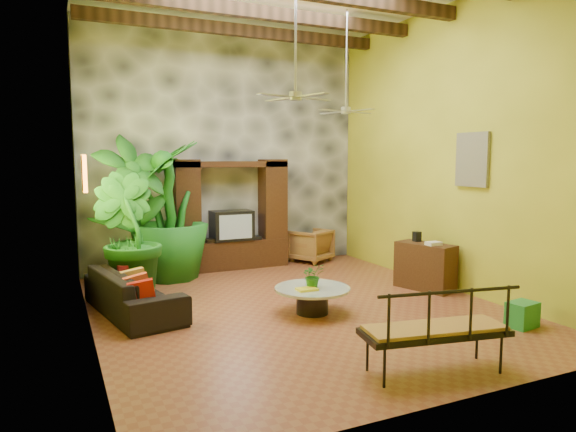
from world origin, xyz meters
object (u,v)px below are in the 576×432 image
side_console (425,266)px  green_bin (522,315)px  ceiling_fan_front (296,81)px  wicker_armchair (311,245)px  tall_plant_c (169,211)px  tall_plant_a (135,210)px  entertainment_center (231,223)px  sofa (134,292)px  iron_bench (439,327)px  ceiling_fan_back (346,99)px  coffee_table (312,297)px  tall_plant_b (127,237)px

side_console → green_bin: 2.23m
ceiling_fan_front → wicker_armchair: 5.04m
wicker_armchair → green_bin: 5.30m
tall_plant_c → tall_plant_a: bearing=-161.4°
entertainment_center → sofa: 3.45m
tall_plant_c → sofa: bearing=-115.5°
iron_bench → side_console: (2.28, 2.97, -0.12)m
ceiling_fan_back → coffee_table: (-1.53, -1.62, -3.15)m
ceiling_fan_front → tall_plant_a: size_ratio=0.67×
coffee_table → side_console: bearing=10.2°
tall_plant_a → side_console: bearing=-28.4°
wicker_armchair → entertainment_center: bearing=-30.2°
tall_plant_c → green_bin: size_ratio=6.60×
coffee_table → green_bin: size_ratio=2.82×
sofa → tall_plant_c: tall_plant_c is taller
side_console → coffee_table: bearing=173.4°
entertainment_center → tall_plant_a: 2.18m
side_console → green_bin: side_console is taller
ceiling_fan_front → ceiling_fan_back: same height
tall_plant_c → entertainment_center: bearing=15.9°
sofa → side_console: (4.92, -0.68, 0.09)m
tall_plant_b → tall_plant_c: (0.94, 1.25, 0.27)m
side_console → ceiling_fan_back: bearing=112.5°
coffee_table → iron_bench: 2.55m
sofa → coffee_table: size_ratio=1.97×
tall_plant_a → tall_plant_c: 0.70m
ceiling_fan_back → coffee_table: ceiling_fan_back is taller
ceiling_fan_back → iron_bench: bearing=-107.6°
ceiling_fan_front → green_bin: 4.53m
wicker_armchair → coffee_table: size_ratio=0.72×
entertainment_center → tall_plant_c: tall_plant_c is taller
sofa → tall_plant_a: (0.31, 1.81, 1.06)m
tall_plant_a → iron_bench: (2.34, -5.47, -0.85)m
ceiling_fan_back → sofa: (-3.96, -0.49, -3.08)m
tall_plant_b → iron_bench: (2.62, -4.44, -0.52)m
entertainment_center → tall_plant_a: tall_plant_a is taller
side_console → tall_plant_c: bearing=128.7°
ceiling_fan_front → tall_plant_a: (-1.85, 2.92, -2.02)m
entertainment_center → tall_plant_c: (-1.39, -0.40, 0.36)m
tall_plant_a → iron_bench: bearing=-66.9°
entertainment_center → tall_plant_a: size_ratio=0.87×
ceiling_fan_front → sofa: bearing=152.9°
entertainment_center → wicker_armchair: entertainment_center is taller
ceiling_fan_front → wicker_armchair: (2.05, 3.47, -3.03)m
ceiling_fan_front → tall_plant_c: size_ratio=0.70×
coffee_table → tall_plant_b: bearing=141.4°
sofa → iron_bench: (2.65, -3.65, 0.21)m
tall_plant_b → tall_plant_a: bearing=74.5°
entertainment_center → wicker_armchair: size_ratio=2.94×
ceiling_fan_back → iron_bench: size_ratio=1.11×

